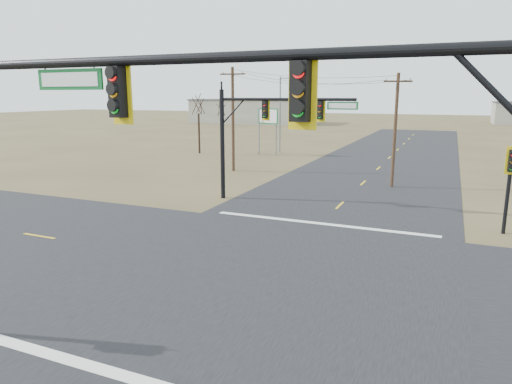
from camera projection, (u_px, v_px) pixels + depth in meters
ground at (269, 274)px, 17.52m from camera, size 320.00×320.00×0.00m
road_ew at (269, 273)px, 17.51m from camera, size 160.00×14.00×0.02m
road_ns at (269, 273)px, 17.51m from camera, size 14.00×160.00×0.02m
stop_bar_near at (153, 384)px, 10.76m from camera, size 12.00×0.40×0.01m
stop_bar_far at (321, 224)px, 24.26m from camera, size 12.00×0.40×0.01m
mast_arm_near at (327, 149)px, 8.03m from camera, size 11.60×0.47×8.00m
mast_arm_far at (265, 122)px, 28.26m from camera, size 8.84×0.48×7.08m
pedestal_signal_ne at (511, 170)px, 21.82m from camera, size 0.59×0.51×4.37m
utility_pole_near at (395, 128)px, 33.16m from camera, size 1.92×0.88×8.29m
utility_pole_far at (233, 118)px, 40.41m from camera, size 2.22×0.50×9.12m
highway_sign at (268, 122)px, 51.79m from camera, size 2.73×0.82×5.28m
streetlight_c at (282, 111)px, 53.32m from camera, size 2.47×0.28×8.84m
bare_tree_a at (198, 104)px, 52.67m from camera, size 3.72×3.72×7.29m
bare_tree_b at (221, 108)px, 60.33m from camera, size 3.18×3.18×6.29m
warehouse_left at (252, 112)px, 113.27m from camera, size 28.00×14.00×5.50m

